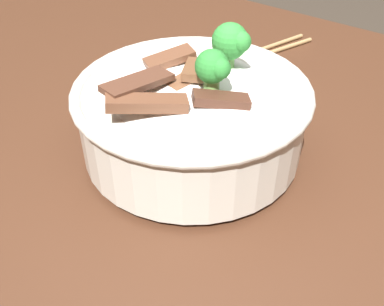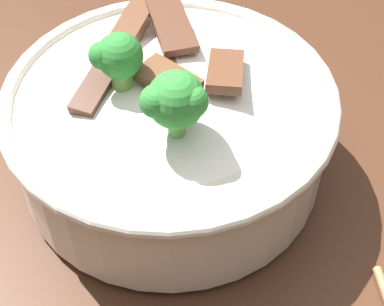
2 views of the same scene
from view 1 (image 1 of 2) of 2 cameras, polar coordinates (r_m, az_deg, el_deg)
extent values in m
cube|color=#472819|center=(0.61, -0.40, 3.90)|extent=(1.17, 0.81, 0.05)
cube|color=#472819|center=(1.33, -8.95, 3.00)|extent=(0.08, 0.08, 0.77)
cylinder|color=silver|center=(0.51, 0.01, 0.45)|extent=(0.11, 0.11, 0.01)
cylinder|color=silver|center=(0.49, 0.01, 4.36)|extent=(0.24, 0.24, 0.08)
torus|color=silver|center=(0.47, 0.01, 8.24)|extent=(0.26, 0.26, 0.01)
ellipsoid|color=white|center=(0.48, 0.01, 6.60)|extent=(0.20, 0.20, 0.06)
cube|color=#4C2B1E|center=(0.42, 3.81, 6.92)|extent=(0.05, 0.05, 0.02)
cube|color=brown|center=(0.49, -2.95, 12.22)|extent=(0.05, 0.06, 0.02)
cube|color=brown|center=(0.41, -5.87, 6.47)|extent=(0.07, 0.07, 0.02)
cube|color=brown|center=(0.46, 0.69, 10.76)|extent=(0.04, 0.05, 0.01)
cube|color=brown|center=(0.46, 0.40, 9.96)|extent=(0.03, 0.07, 0.02)
cube|color=#563323|center=(0.44, -7.08, 9.07)|extent=(0.04, 0.08, 0.01)
cylinder|color=#5B9947|center=(0.49, 4.79, 11.72)|extent=(0.01, 0.01, 0.02)
sphere|color=green|center=(0.48, 4.95, 14.27)|extent=(0.04, 0.04, 0.04)
sphere|color=green|center=(0.47, 6.33, 14.17)|extent=(0.02, 0.02, 0.02)
sphere|color=green|center=(0.49, 4.86, 15.17)|extent=(0.02, 0.02, 0.02)
cylinder|color=#7AB256|center=(0.44, 2.53, 8.52)|extent=(0.02, 0.02, 0.02)
sphere|color=#2D8433|center=(0.43, 2.61, 11.18)|extent=(0.03, 0.03, 0.03)
sphere|color=#2D8433|center=(0.42, 3.73, 10.89)|extent=(0.02, 0.02, 0.02)
sphere|color=#2D8433|center=(0.43, 3.13, 11.58)|extent=(0.02, 0.02, 0.02)
cylinder|color=#9E7A4C|center=(0.73, 8.58, 12.41)|extent=(0.08, 0.22, 0.01)
cylinder|color=#9E7A4C|center=(0.74, 7.89, 12.80)|extent=(0.07, 0.22, 0.01)
camera|label=2|loc=(0.65, 34.80, 39.44)|focal=56.01mm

